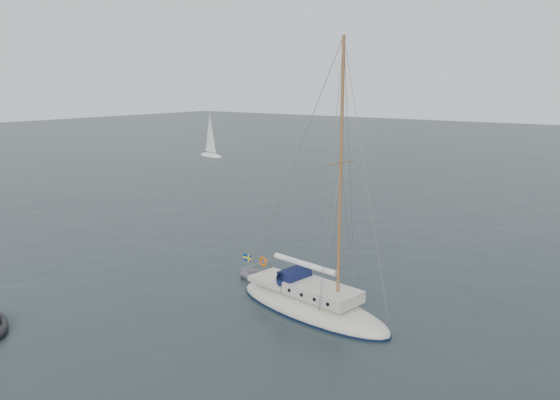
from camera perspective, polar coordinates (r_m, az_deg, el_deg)
The scene contains 4 objects.
ground at distance 31.75m, azimuth -0.35°, elevation -9.59°, with size 300.00×300.00×0.00m, color black.
sailboat at distance 28.89m, azimuth 3.34°, elevation -9.52°, with size 10.19×3.05×14.51m.
dinghy at distance 33.70m, azimuth -1.97°, elevation -7.93°, with size 3.04×1.37×0.44m.
distant_yacht_a at distance 90.08m, azimuth -7.30°, elevation 6.68°, with size 5.92×3.16×7.85m.
Camera 1 is at (17.57, -23.70, 11.74)m, focal length 35.00 mm.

